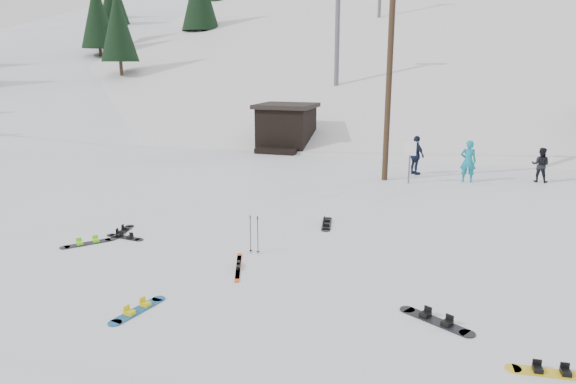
% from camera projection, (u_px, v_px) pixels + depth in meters
% --- Properties ---
extents(ground, '(200.00, 200.00, 0.00)m').
position_uv_depth(ground, '(198.00, 310.00, 10.89)').
color(ground, silver).
rests_on(ground, ground).
extents(ski_slope, '(60.00, 85.24, 65.97)m').
position_uv_depth(ski_slope, '(409.00, 204.00, 64.49)').
color(ski_slope, silver).
rests_on(ski_slope, ground).
extents(ridge_left, '(47.54, 95.03, 58.38)m').
position_uv_depth(ridge_left, '(131.00, 188.00, 68.71)').
color(ridge_left, silver).
rests_on(ridge_left, ground).
extents(treeline_left, '(20.00, 64.00, 10.00)m').
position_uv_depth(treeline_left, '(97.00, 110.00, 58.07)').
color(treeline_left, black).
rests_on(treeline_left, ground).
extents(treeline_crest, '(50.00, 6.00, 10.00)m').
position_uv_depth(treeline_crest, '(430.00, 94.00, 90.16)').
color(treeline_crest, black).
rests_on(treeline_crest, ski_slope).
extents(utility_pole, '(2.00, 0.26, 9.00)m').
position_uv_depth(utility_pole, '(389.00, 74.00, 22.06)').
color(utility_pole, '#3A2819').
rests_on(utility_pole, ground).
extents(trail_sign, '(0.50, 0.09, 1.85)m').
position_uv_depth(trail_sign, '(410.00, 155.00, 22.16)').
color(trail_sign, '#595B60').
rests_on(trail_sign, ground).
extents(lift_hut, '(3.40, 4.10, 2.75)m').
position_uv_depth(lift_hut, '(286.00, 127.00, 31.38)').
color(lift_hut, black).
rests_on(lift_hut, ground).
extents(lift_tower_near, '(2.20, 0.36, 8.00)m').
position_uv_depth(lift_tower_near, '(338.00, 25.00, 37.86)').
color(lift_tower_near, '#595B60').
rests_on(lift_tower_near, ski_slope).
extents(hero_snowboard, '(0.53, 1.51, 0.11)m').
position_uv_depth(hero_snowboard, '(138.00, 310.00, 10.84)').
color(hero_snowboard, '#15528E').
rests_on(hero_snowboard, ground).
extents(hero_skis, '(0.81, 1.83, 0.10)m').
position_uv_depth(hero_skis, '(238.00, 266.00, 13.17)').
color(hero_skis, '#BC3B13').
rests_on(hero_skis, ground).
extents(ski_poles, '(0.29, 0.08, 1.06)m').
position_uv_depth(ski_poles, '(254.00, 234.00, 14.07)').
color(ski_poles, black).
rests_on(ski_poles, ground).
extents(board_scatter_a, '(1.33, 0.36, 0.09)m').
position_uv_depth(board_scatter_a, '(125.00, 237.00, 15.42)').
color(board_scatter_a, black).
rests_on(board_scatter_a, ground).
extents(board_scatter_b, '(0.52, 1.40, 0.10)m').
position_uv_depth(board_scatter_b, '(122.00, 231.00, 15.92)').
color(board_scatter_b, black).
rests_on(board_scatter_b, ground).
extents(board_scatter_c, '(1.08, 1.27, 0.11)m').
position_uv_depth(board_scatter_c, '(88.00, 243.00, 14.90)').
color(board_scatter_c, black).
rests_on(board_scatter_c, ground).
extents(board_scatter_d, '(1.52, 0.98, 0.12)m').
position_uv_depth(board_scatter_d, '(436.00, 320.00, 10.38)').
color(board_scatter_d, black).
rests_on(board_scatter_d, ground).
extents(board_scatter_e, '(1.48, 0.39, 0.10)m').
position_uv_depth(board_scatter_e, '(551.00, 372.00, 8.64)').
color(board_scatter_e, yellow).
rests_on(board_scatter_e, ground).
extents(board_scatter_f, '(0.54, 1.54, 0.11)m').
position_uv_depth(board_scatter_f, '(327.00, 224.00, 16.69)').
color(board_scatter_f, black).
rests_on(board_scatter_f, ground).
extents(skier_teal, '(0.68, 0.46, 1.86)m').
position_uv_depth(skier_teal, '(468.00, 161.00, 22.56)').
color(skier_teal, '#0E7D92').
rests_on(skier_teal, ground).
extents(skier_dark, '(0.87, 0.75, 1.54)m').
position_uv_depth(skier_dark, '(541.00, 165.00, 22.58)').
color(skier_dark, black).
rests_on(skier_dark, ground).
extents(skier_navy, '(1.07, 1.09, 1.84)m').
position_uv_depth(skier_navy, '(416.00, 155.00, 24.09)').
color(skier_navy, '#151C36').
rests_on(skier_navy, ground).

